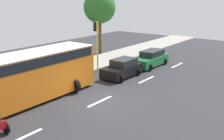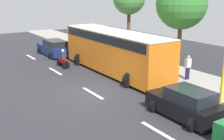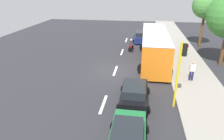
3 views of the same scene
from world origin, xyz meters
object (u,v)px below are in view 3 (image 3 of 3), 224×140
at_px(pedestrian_by_tree, 192,70).
at_px(street_tree_north, 206,5).
at_px(car_dark_blue, 141,37).
at_px(car_black, 134,94).
at_px(motorcycle, 131,46).
at_px(city_bus, 154,45).
at_px(traffic_light_corner, 180,66).

relative_size(pedestrian_by_tree, street_tree_north, 0.24).
height_order(car_dark_blue, car_black, same).
xyz_separation_m(motorcycle, street_tree_north, (8.93, 3.23, 4.66)).
distance_m(car_black, motorcycle, 12.31).
xyz_separation_m(city_bus, pedestrian_by_tree, (2.97, -4.66, -0.79)).
relative_size(car_black, pedestrian_by_tree, 2.28).
bearing_deg(car_black, street_tree_north, 63.05).
xyz_separation_m(car_dark_blue, car_black, (-0.14, -17.09, -0.00)).
bearing_deg(street_tree_north, car_dark_blue, 168.38).
bearing_deg(city_bus, motorcycle, 127.03).
xyz_separation_m(traffic_light_corner, street_tree_north, (5.11, 15.52, 2.37)).
bearing_deg(car_black, car_dark_blue, 89.52).
bearing_deg(pedestrian_by_tree, motorcycle, 124.52).
height_order(car_dark_blue, traffic_light_corner, traffic_light_corner).
xyz_separation_m(car_dark_blue, motorcycle, (-1.20, -4.82, -0.07)).
height_order(car_black, city_bus, city_bus).
bearing_deg(pedestrian_by_tree, traffic_light_corner, -113.57).
relative_size(motorcycle, pedestrian_by_tree, 0.91).
height_order(motorcycle, pedestrian_by_tree, pedestrian_by_tree).
bearing_deg(city_bus, car_dark_blue, 99.88).
xyz_separation_m(motorcycle, pedestrian_by_tree, (5.62, -8.17, 0.42)).
bearing_deg(car_dark_blue, car_black, -90.48).
bearing_deg(city_bus, street_tree_north, 47.03).
bearing_deg(street_tree_north, motorcycle, -160.14).
xyz_separation_m(city_bus, traffic_light_corner, (1.17, -8.77, 1.08)).
bearing_deg(pedestrian_by_tree, city_bus, 122.52).
bearing_deg(car_black, traffic_light_corner, -0.39).
xyz_separation_m(city_bus, street_tree_north, (6.28, 6.74, 3.45)).
distance_m(city_bus, pedestrian_by_tree, 5.58).
xyz_separation_m(car_dark_blue, city_bus, (1.45, -8.33, 1.13)).
relative_size(motorcycle, street_tree_north, 0.22).
bearing_deg(motorcycle, car_dark_blue, 76.01).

